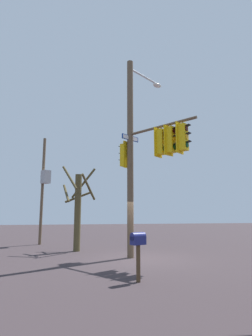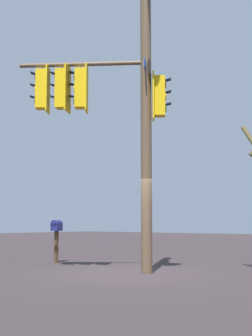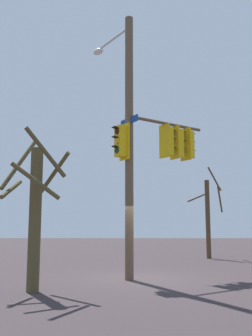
% 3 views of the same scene
% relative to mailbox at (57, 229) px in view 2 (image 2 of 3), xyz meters
% --- Properties ---
extents(ground_plane, '(80.00, 80.00, 0.00)m').
position_rel_mailbox_xyz_m(ground_plane, '(-1.05, -3.98, -1.11)').
color(ground_plane, '#332A2D').
extents(main_signal_pole_assembly, '(2.70, 4.56, 9.55)m').
position_rel_mailbox_xyz_m(main_signal_pole_assembly, '(-1.22, -3.81, 3.95)').
color(main_signal_pole_assembly, brown).
rests_on(main_signal_pole_assembly, ground).
extents(mailbox, '(0.50, 0.38, 1.41)m').
position_rel_mailbox_xyz_m(mailbox, '(0.00, 0.00, 0.00)').
color(mailbox, '#4C3823').
rests_on(mailbox, ground).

